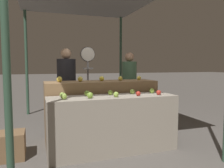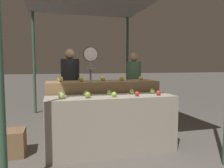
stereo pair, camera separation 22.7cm
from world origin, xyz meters
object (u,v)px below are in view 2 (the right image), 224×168
person_vendor_at_scale (70,82)px  produce_scale (91,70)px  person_customer_left (134,82)px  wooden_crate_side (11,143)px

person_vendor_at_scale → produce_scale: bearing=138.5°
person_customer_left → wooden_crate_side: 2.80m
person_vendor_at_scale → person_customer_left: (1.41, 0.05, -0.02)m
produce_scale → wooden_crate_side: size_ratio=4.47×
produce_scale → person_vendor_at_scale: size_ratio=1.01×
person_vendor_at_scale → person_customer_left: 1.42m
person_vendor_at_scale → wooden_crate_side: (-0.93, -1.31, -0.74)m
person_customer_left → wooden_crate_side: bearing=48.0°
produce_scale → wooden_crate_side: bearing=-143.3°
produce_scale → wooden_crate_side: (-1.30, -0.97, -1.00)m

